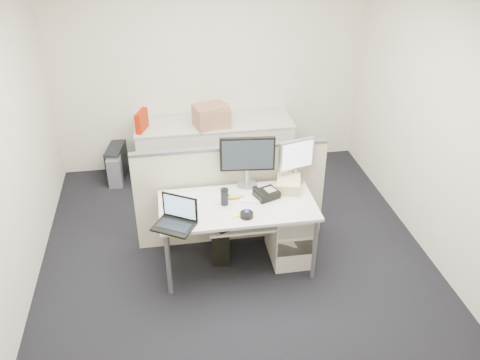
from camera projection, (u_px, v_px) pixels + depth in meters
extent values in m
cube|color=black|center=(238.00, 264.00, 5.24)|extent=(4.00, 4.50, 0.01)
cube|color=#EBE4C9|center=(210.00, 68.00, 6.46)|extent=(4.00, 0.02, 2.70)
cube|color=#EBE4C9|center=(305.00, 339.00, 2.64)|extent=(4.00, 0.02, 2.70)
cube|color=#EBE4C9|center=(3.00, 164.00, 4.27)|extent=(0.02, 4.50, 2.70)
cube|color=#EBE4C9|center=(445.00, 131.00, 4.83)|extent=(0.02, 4.50, 2.70)
cube|color=beige|center=(237.00, 206.00, 4.87)|extent=(1.50, 0.75, 0.03)
cylinder|color=slate|center=(168.00, 264.00, 4.69)|extent=(0.04, 0.04, 0.70)
cylinder|color=slate|center=(166.00, 224.00, 5.24)|extent=(0.04, 0.04, 0.70)
cylinder|color=slate|center=(315.00, 249.00, 4.88)|extent=(0.04, 0.04, 0.70)
cylinder|color=slate|center=(297.00, 212.00, 5.43)|extent=(0.04, 0.04, 0.70)
cube|color=beige|center=(241.00, 224.00, 4.77)|extent=(0.62, 0.32, 0.02)
cube|color=silver|center=(290.00, 230.00, 5.19)|extent=(0.40, 0.55, 0.65)
cube|color=beige|center=(231.00, 196.00, 5.34)|extent=(2.00, 0.06, 1.10)
cube|color=silver|center=(215.00, 148.00, 6.69)|extent=(2.00, 0.60, 0.72)
cube|color=black|center=(247.00, 162.00, 5.02)|extent=(0.56, 0.26, 0.55)
cube|color=#B7B7BC|center=(296.00, 162.00, 5.11)|extent=(0.42, 0.28, 0.47)
cube|color=black|center=(173.00, 215.00, 4.48)|extent=(0.44, 0.41, 0.26)
cylinder|color=black|center=(247.00, 215.00, 4.67)|extent=(0.14, 0.14, 0.05)
cube|color=black|center=(266.00, 194.00, 4.96)|extent=(0.27, 0.25, 0.07)
cube|color=silver|center=(251.00, 196.00, 4.99)|extent=(0.26, 0.30, 0.01)
cube|color=#FFF744|center=(235.00, 215.00, 4.70)|extent=(0.10, 0.10, 0.01)
cylinder|color=black|center=(225.00, 197.00, 4.83)|extent=(0.08, 0.08, 0.16)
ellipsoid|color=yellow|center=(236.00, 197.00, 4.94)|extent=(0.18, 0.06, 0.04)
cube|color=black|center=(225.00, 194.00, 5.02)|extent=(0.07, 0.11, 0.01)
cube|color=#CBBD7C|center=(288.00, 184.00, 5.09)|extent=(0.30, 0.35, 0.11)
cube|color=black|center=(235.00, 223.00, 4.75)|extent=(0.43, 0.29, 0.02)
cube|color=black|center=(221.00, 237.00, 5.28)|extent=(0.24, 0.47, 0.42)
cube|color=black|center=(117.00, 162.00, 6.67)|extent=(0.27, 0.49, 0.43)
cube|color=#B7B7BC|center=(116.00, 167.00, 6.59)|extent=(0.18, 0.43, 0.39)
cube|color=tan|center=(211.00, 117.00, 6.33)|extent=(0.46, 0.39, 0.30)
cube|color=tan|center=(215.00, 117.00, 6.34)|extent=(0.39, 0.31, 0.27)
cube|color=#A31C04|center=(142.00, 121.00, 6.23)|extent=(0.16, 0.30, 0.27)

